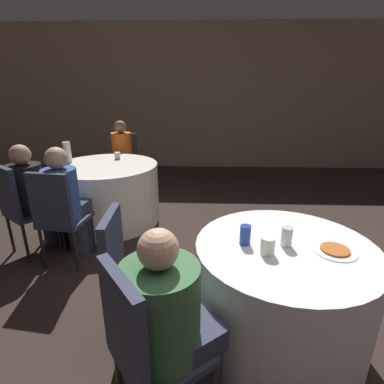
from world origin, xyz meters
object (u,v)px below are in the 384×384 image
object	(u,v)px
bottle_far	(67,152)
table_near	(280,296)
table_far	(108,193)
pizza_plate_near	(335,250)
person_blue_shirt	(68,204)
soda_can_silver	(287,237)
chair_near_west	(128,272)
person_orange_shirt	(122,161)
chair_near_southwest	(143,343)
person_black_shirt	(36,198)
soda_can_blue	(245,235)
chair_far_south	(58,212)
chair_far_southwest	(19,203)
person_green_jacket	(174,326)
chair_far_north	(124,159)

from	to	relation	value
bottle_far	table_near	bearing A→B (deg)	-42.08
table_far	pizza_plate_near	distance (m)	2.79
person_blue_shirt	soda_can_silver	bearing A→B (deg)	-22.41
chair_near_west	pizza_plate_near	distance (m)	1.25
table_near	table_far	size ratio (longest dim) A/B	0.87
person_orange_shirt	chair_near_southwest	bearing A→B (deg)	103.56
person_black_shirt	person_blue_shirt	size ratio (longest dim) A/B	0.99
soda_can_blue	chair_far_south	bearing A→B (deg)	152.02
table_far	pizza_plate_near	xyz separation A→B (m)	(1.97, -1.95, 0.38)
chair_near_west	person_blue_shirt	world-z (taller)	person_blue_shirt
chair_far_southwest	person_orange_shirt	world-z (taller)	person_orange_shirt
soda_can_silver	person_green_jacket	bearing A→B (deg)	-142.63
chair_near_southwest	person_blue_shirt	distance (m)	1.92
table_near	person_blue_shirt	bearing A→B (deg)	150.44
pizza_plate_near	soda_can_blue	size ratio (longest dim) A/B	2.02
person_blue_shirt	bottle_far	size ratio (longest dim) A/B	4.40
pizza_plate_near	soda_can_blue	distance (m)	0.52
table_near	pizza_plate_near	world-z (taller)	pizza_plate_near
chair_near_southwest	chair_near_west	size ratio (longest dim) A/B	1.00
table_near	person_black_shirt	size ratio (longest dim) A/B	0.97
person_orange_shirt	soda_can_blue	xyz separation A→B (m)	(1.49, -2.75, 0.23)
person_green_jacket	soda_can_silver	world-z (taller)	person_green_jacket
table_near	soda_can_blue	size ratio (longest dim) A/B	9.00
chair_far_north	pizza_plate_near	size ratio (longest dim) A/B	3.88
chair_near_west	soda_can_silver	world-z (taller)	chair_near_west
person_orange_shirt	person_blue_shirt	distance (m)	1.74
chair_far_south	soda_can_silver	size ratio (longest dim) A/B	7.82
person_green_jacket	table_far	bearing A→B (deg)	166.88
chair_far_north	person_black_shirt	xyz separation A→B (m)	(-0.46, -1.76, 0.01)
person_black_shirt	person_blue_shirt	bearing A→B (deg)	14.69
table_near	pizza_plate_near	xyz separation A→B (m)	(0.27, -0.06, 0.38)
chair_far_north	person_green_jacket	world-z (taller)	person_green_jacket
pizza_plate_near	chair_far_north	bearing A→B (deg)	123.92
table_far	person_black_shirt	size ratio (longest dim) A/B	1.11
chair_far_southwest	pizza_plate_near	size ratio (longest dim) A/B	3.88
chair_far_north	chair_near_southwest	bearing A→B (deg)	102.91
person_orange_shirt	person_black_shirt	distance (m)	1.65
person_black_shirt	person_green_jacket	bearing A→B (deg)	-11.01
person_orange_shirt	soda_can_blue	distance (m)	3.14
person_blue_shirt	soda_can_silver	world-z (taller)	person_blue_shirt
chair_near_southwest	pizza_plate_near	size ratio (longest dim) A/B	3.88
chair_far_southwest	soda_can_silver	world-z (taller)	chair_far_southwest
chair_far_north	soda_can_blue	bearing A→B (deg)	114.53
table_near	person_green_jacket	xyz separation A→B (m)	(-0.64, -0.48, 0.20)
chair_far_south	person_black_shirt	world-z (taller)	person_black_shirt
bottle_far	person_orange_shirt	bearing A→B (deg)	60.05
table_far	person_blue_shirt	world-z (taller)	person_blue_shirt
table_far	chair_near_west	distance (m)	2.09
chair_near_west	chair_far_southwest	distance (m)	1.73
soda_can_silver	person_blue_shirt	bearing A→B (deg)	150.39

